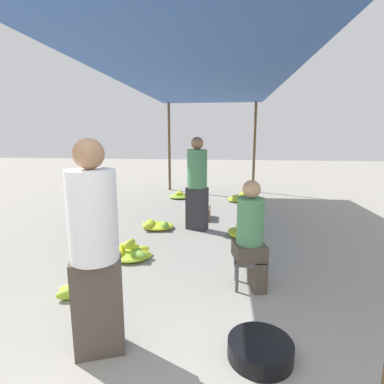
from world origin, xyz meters
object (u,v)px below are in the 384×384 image
(banana_pile_right_2, at_px, (246,193))
(banana_pile_right_0, at_px, (235,199))
(basin_black, at_px, (260,350))
(banana_pile_left_1, at_px, (87,288))
(banana_pile_left_3, at_px, (180,196))
(shopper_walking_mid, at_px, (197,182))
(banana_pile_left_2, at_px, (132,253))
(crate_near, at_px, (199,213))
(stool, at_px, (249,264))
(banana_pile_left_0, at_px, (156,225))
(vendor_seated, at_px, (251,234))
(banana_pile_right_1, at_px, (244,232))
(vendor_foreground, at_px, (95,248))

(banana_pile_right_2, bearing_deg, banana_pile_right_0, -111.61)
(basin_black, bearing_deg, banana_pile_right_2, 87.51)
(banana_pile_left_1, distance_m, banana_pile_left_3, 5.14)
(banana_pile_right_0, relative_size, shopper_walking_mid, 0.27)
(banana_pile_left_2, distance_m, crate_near, 2.33)
(crate_near, bearing_deg, basin_black, -77.85)
(basin_black, relative_size, banana_pile_right_0, 1.12)
(stool, height_order, banana_pile_left_0, stool)
(banana_pile_left_1, distance_m, banana_pile_right_0, 5.17)
(banana_pile_left_0, xyz_separation_m, banana_pile_left_2, (-0.02, -1.39, 0.02))
(vendor_seated, xyz_separation_m, banana_pile_right_1, (0.03, 1.78, -0.57))
(vendor_seated, bearing_deg, crate_near, 106.75)
(stool, relative_size, vendor_seated, 0.28)
(vendor_foreground, bearing_deg, stool, 43.56)
(banana_pile_left_2, bearing_deg, stool, -21.38)
(shopper_walking_mid, bearing_deg, basin_black, -75.73)
(banana_pile_right_1, bearing_deg, vendor_seated, -90.93)
(vendor_seated, distance_m, banana_pile_right_2, 5.33)
(vendor_foreground, relative_size, banana_pile_right_0, 3.75)
(banana_pile_right_1, xyz_separation_m, crate_near, (-0.88, 1.04, 0.04))
(banana_pile_left_0, bearing_deg, banana_pile_right_2, 60.44)
(stool, height_order, basin_black, stool)
(stool, xyz_separation_m, crate_near, (-0.84, 2.83, -0.17))
(banana_pile_left_1, bearing_deg, banana_pile_right_0, 70.13)
(vendor_seated, distance_m, basin_black, 1.26)
(banana_pile_left_0, distance_m, banana_pile_right_0, 2.92)
(banana_pile_left_3, bearing_deg, stool, -72.03)
(banana_pile_right_0, bearing_deg, shopper_walking_mid, -107.93)
(basin_black, distance_m, banana_pile_right_1, 2.91)
(banana_pile_left_0, bearing_deg, shopper_walking_mid, 5.15)
(banana_pile_right_2, bearing_deg, shopper_walking_mid, -108.86)
(banana_pile_left_3, relative_size, banana_pile_right_2, 1.01)
(banana_pile_right_1, height_order, banana_pile_right_2, banana_pile_right_1)
(vendor_seated, bearing_deg, shopper_walking_mid, 111.40)
(banana_pile_right_2, bearing_deg, vendor_foreground, -103.50)
(banana_pile_right_0, height_order, banana_pile_right_2, banana_pile_right_2)
(vendor_seated, height_order, banana_pile_right_2, vendor_seated)
(banana_pile_right_0, bearing_deg, banana_pile_left_2, -111.94)
(shopper_walking_mid, bearing_deg, vendor_seated, -68.60)
(vendor_foreground, height_order, banana_pile_right_1, vendor_foreground)
(basin_black, distance_m, banana_pile_left_3, 6.11)
(vendor_foreground, xyz_separation_m, stool, (1.26, 1.20, -0.60))
(stool, height_order, banana_pile_left_1, stool)
(banana_pile_left_0, bearing_deg, vendor_foreground, -84.64)
(banana_pile_left_3, bearing_deg, vendor_seated, -71.87)
(banana_pile_left_2, height_order, shopper_walking_mid, shopper_walking_mid)
(stool, xyz_separation_m, banana_pile_right_2, (0.30, 5.29, -0.21))
(banana_pile_right_0, relative_size, crate_near, 0.95)
(basin_black, height_order, banana_pile_left_0, banana_pile_left_0)
(banana_pile_left_0, distance_m, banana_pile_left_3, 2.76)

